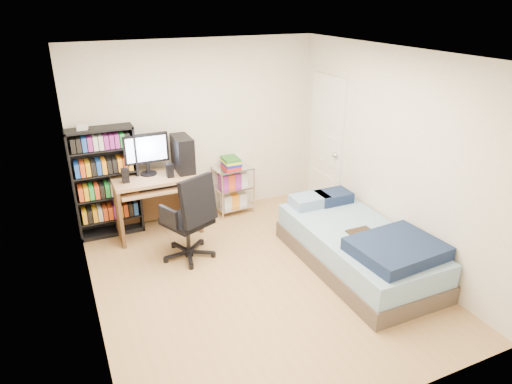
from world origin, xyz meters
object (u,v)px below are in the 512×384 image
media_shelf (106,181)px  office_chair (190,232)px  bed (359,247)px  computer_desk (162,179)px

media_shelf → office_chair: size_ratio=1.39×
office_chair → bed: office_chair is taller
computer_desk → office_chair: bearing=-83.9°
bed → computer_desk: bearing=133.6°
computer_desk → media_shelf: bearing=167.0°
computer_desk → office_chair: 0.98m
bed → office_chair: bearing=149.3°
media_shelf → bed: media_shelf is taller
media_shelf → bed: (2.55, -2.10, -0.49)m
media_shelf → computer_desk: media_shelf is taller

